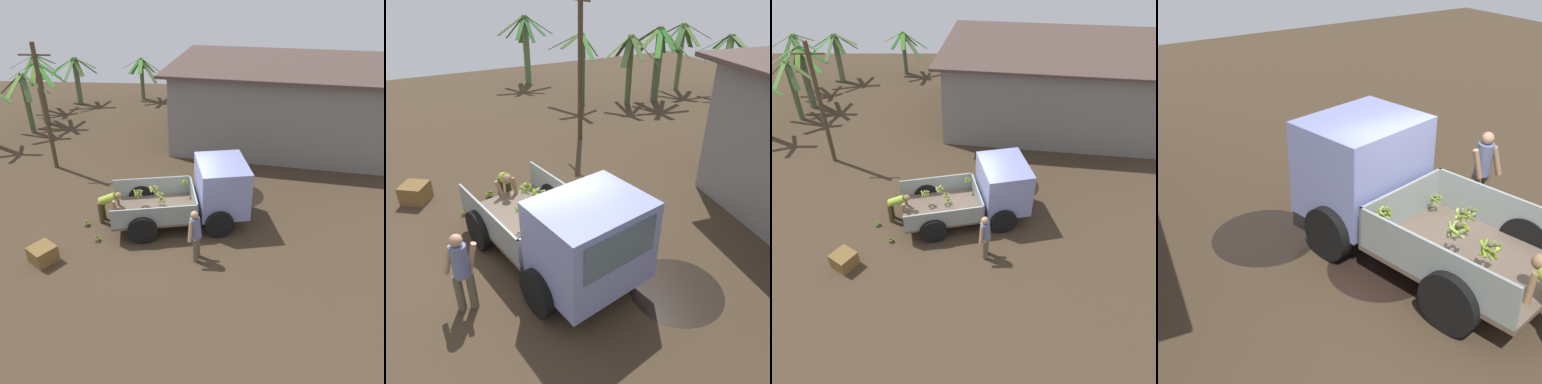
# 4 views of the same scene
# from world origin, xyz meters

# --- Properties ---
(ground) EXTENTS (36.00, 36.00, 0.00)m
(ground) POSITION_xyz_m (0.00, 0.00, 0.00)
(ground) COLOR #403121
(mud_patch_0) EXTENTS (1.64, 1.64, 0.01)m
(mud_patch_0) POSITION_xyz_m (0.35, 0.94, 0.00)
(mud_patch_0) COLOR black
(mud_patch_0) RESTS_ON ground
(mud_patch_1) EXTENTS (1.83, 1.83, 0.01)m
(mud_patch_1) POSITION_xyz_m (2.19, 2.03, 0.00)
(mud_patch_1) COLOR black
(mud_patch_1) RESTS_ON ground
(cargo_truck) EXTENTS (4.58, 2.82, 2.05)m
(cargo_truck) POSITION_xyz_m (1.11, 0.42, 1.09)
(cargo_truck) COLOR brown
(cargo_truck) RESTS_ON ground
(person_foreground_visitor) EXTENTS (0.41, 0.65, 1.61)m
(person_foreground_visitor) POSITION_xyz_m (0.79, -1.65, 0.90)
(person_foreground_visitor) COLOR brown
(person_foreground_visitor) RESTS_ON ground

